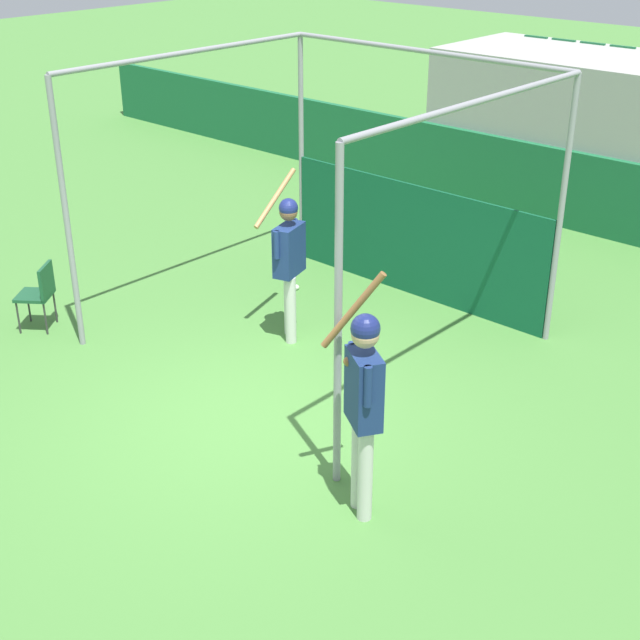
# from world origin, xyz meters

# --- Properties ---
(ground_plane) EXTENTS (60.00, 60.00, 0.00)m
(ground_plane) POSITION_xyz_m (0.00, 0.00, 0.00)
(ground_plane) COLOR #477F38
(outfield_wall) EXTENTS (24.00, 0.12, 1.24)m
(outfield_wall) POSITION_xyz_m (0.00, 7.39, 0.62)
(outfield_wall) COLOR #196038
(outfield_wall) RESTS_ON ground
(bleacher_section) EXTENTS (6.50, 2.40, 2.52)m
(bleacher_section) POSITION_xyz_m (0.00, 8.65, 1.26)
(bleacher_section) COLOR #9E9E99
(bleacher_section) RESTS_ON ground
(batting_cage) EXTENTS (4.12, 3.92, 3.20)m
(batting_cage) POSITION_xyz_m (-0.65, 3.03, 1.32)
(batting_cage) COLOR gray
(batting_cage) RESTS_ON ground
(player_batter) EXTENTS (0.61, 0.82, 1.93)m
(player_batter) POSITION_xyz_m (-0.95, 1.61, 1.07)
(player_batter) COLOR silver
(player_batter) RESTS_ON ground
(player_waiting) EXTENTS (0.76, 0.56, 2.16)m
(player_waiting) POSITION_xyz_m (1.84, -0.39, 1.18)
(player_waiting) COLOR silver
(player_waiting) RESTS_ON ground
(folding_chair) EXTENTS (0.56, 0.56, 0.84)m
(folding_chair) POSITION_xyz_m (-3.38, -0.25, 0.52)
(folding_chair) COLOR #194C2D
(folding_chair) RESTS_ON ground
(baseball) EXTENTS (0.07, 0.07, 0.07)m
(baseball) POSITION_xyz_m (-1.87, 2.68, 0.04)
(baseball) COLOR white
(baseball) RESTS_ON ground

